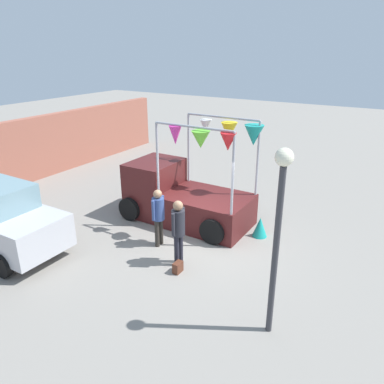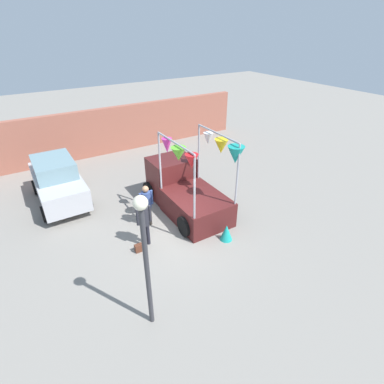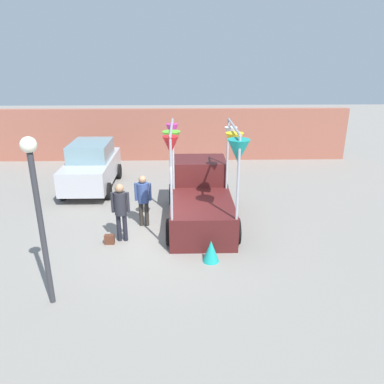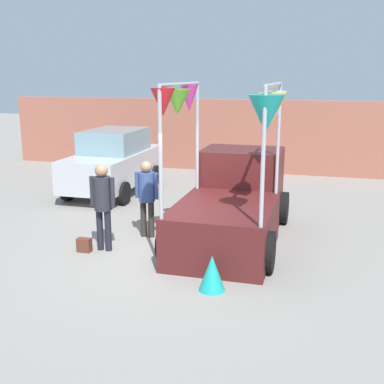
{
  "view_description": "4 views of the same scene",
  "coord_description": "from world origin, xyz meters",
  "px_view_note": "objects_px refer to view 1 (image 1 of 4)",
  "views": [
    {
      "loc": [
        -8.17,
        -4.78,
        5.28
      ],
      "look_at": [
        0.84,
        0.67,
        1.19
      ],
      "focal_mm": 35.0,
      "sensor_mm": 36.0,
      "label": 1
    },
    {
      "loc": [
        -4.07,
        -7.86,
        6.73
      ],
      "look_at": [
        0.96,
        0.25,
        1.29
      ],
      "focal_mm": 28.0,
      "sensor_mm": 36.0,
      "label": 2
    },
    {
      "loc": [
        0.67,
        -10.04,
        5.23
      ],
      "look_at": [
        0.92,
        0.15,
        1.41
      ],
      "focal_mm": 35.0,
      "sensor_mm": 36.0,
      "label": 3
    },
    {
      "loc": [
        3.04,
        -8.51,
        3.46
      ],
      "look_at": [
        0.54,
        0.49,
        1.18
      ],
      "focal_mm": 45.0,
      "sensor_mm": 36.0,
      "label": 4
    }
  ],
  "objects_px": {
    "person_customer": "(178,226)",
    "street_lamp": "(279,219)",
    "handbag": "(178,267)",
    "person_vendor": "(158,212)",
    "vendor_truck": "(181,193)",
    "folded_kite_bundle_teal": "(260,227)"
  },
  "relations": [
    {
      "from": "person_customer",
      "to": "street_lamp",
      "type": "xyz_separation_m",
      "value": [
        -1.14,
        -2.88,
        1.38
      ]
    },
    {
      "from": "person_customer",
      "to": "person_vendor",
      "type": "distance_m",
      "value": 1.16
    },
    {
      "from": "handbag",
      "to": "street_lamp",
      "type": "xyz_separation_m",
      "value": [
        -0.79,
        -2.68,
        2.32
      ]
    },
    {
      "from": "folded_kite_bundle_teal",
      "to": "person_customer",
      "type": "bearing_deg",
      "value": 153.88
    },
    {
      "from": "person_vendor",
      "to": "folded_kite_bundle_teal",
      "type": "xyz_separation_m",
      "value": [
        1.98,
        -2.25,
        -0.71
      ]
    },
    {
      "from": "handbag",
      "to": "street_lamp",
      "type": "relative_size",
      "value": 0.07
    },
    {
      "from": "vendor_truck",
      "to": "person_customer",
      "type": "relative_size",
      "value": 2.31
    },
    {
      "from": "vendor_truck",
      "to": "person_vendor",
      "type": "relative_size",
      "value": 2.43
    },
    {
      "from": "vendor_truck",
      "to": "handbag",
      "type": "xyz_separation_m",
      "value": [
        -2.72,
        -1.66,
        -0.75
      ]
    },
    {
      "from": "folded_kite_bundle_teal",
      "to": "handbag",
      "type": "bearing_deg",
      "value": 160.16
    },
    {
      "from": "person_vendor",
      "to": "street_lamp",
      "type": "bearing_deg",
      "value": -113.34
    },
    {
      "from": "person_vendor",
      "to": "handbag",
      "type": "xyz_separation_m",
      "value": [
        -0.89,
        -1.22,
        -0.87
      ]
    },
    {
      "from": "handbag",
      "to": "person_vendor",
      "type": "bearing_deg",
      "value": 53.71
    },
    {
      "from": "person_customer",
      "to": "folded_kite_bundle_teal",
      "type": "distance_m",
      "value": 2.91
    },
    {
      "from": "vendor_truck",
      "to": "handbag",
      "type": "distance_m",
      "value": 3.27
    },
    {
      "from": "vendor_truck",
      "to": "person_vendor",
      "type": "xyz_separation_m",
      "value": [
        -1.83,
        -0.44,
        0.12
      ]
    },
    {
      "from": "person_vendor",
      "to": "vendor_truck",
      "type": "bearing_deg",
      "value": 13.51
    },
    {
      "from": "person_customer",
      "to": "person_vendor",
      "type": "relative_size",
      "value": 1.05
    },
    {
      "from": "person_vendor",
      "to": "folded_kite_bundle_teal",
      "type": "distance_m",
      "value": 3.08
    },
    {
      "from": "person_customer",
      "to": "handbag",
      "type": "height_order",
      "value": "person_customer"
    },
    {
      "from": "person_customer",
      "to": "street_lamp",
      "type": "bearing_deg",
      "value": -111.55
    },
    {
      "from": "vendor_truck",
      "to": "folded_kite_bundle_teal",
      "type": "bearing_deg",
      "value": -86.8
    }
  ]
}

